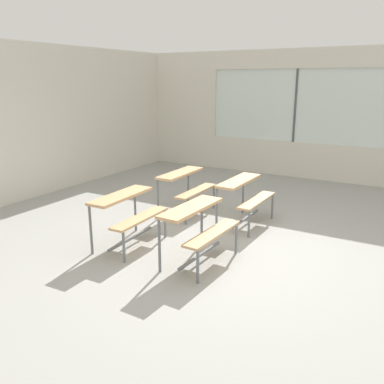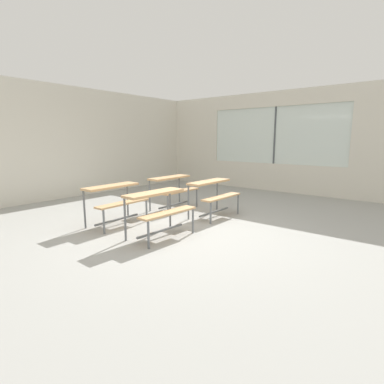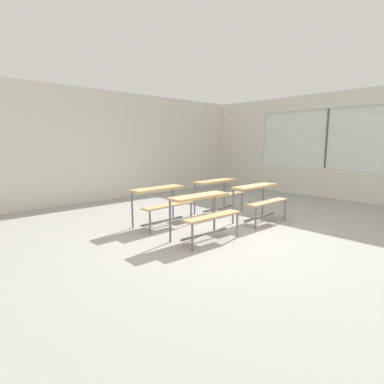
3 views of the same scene
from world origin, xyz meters
name	(u,v)px [view 1 (image 1 of 3)]	position (x,y,z in m)	size (l,w,h in m)	color
ground	(219,254)	(0.00, 0.00, -0.03)	(10.00, 9.00, 0.05)	#9E9E99
wall_right	(322,118)	(5.00, -0.13, 1.45)	(0.12, 9.00, 3.00)	silver
desk_bench_r0c0	(198,221)	(-0.41, 0.10, 0.56)	(1.12, 0.63, 0.74)	tan
desk_bench_r0c1	(245,191)	(1.22, 0.15, 0.56)	(1.11, 0.61, 0.74)	tan
desk_bench_r1c0	(128,207)	(-0.41, 1.24, 0.56)	(1.11, 0.62, 0.74)	tan
desk_bench_r1c1	(186,183)	(1.22, 1.26, 0.56)	(1.10, 0.59, 0.74)	tan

